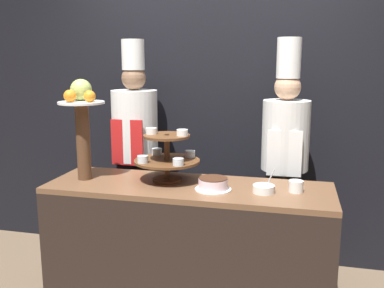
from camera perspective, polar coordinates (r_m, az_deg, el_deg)
The scene contains 9 objects.
wall_back at distance 3.59m, azimuth 3.27°, elevation 6.59°, with size 10.00×0.06×2.80m.
buffet_counter at distance 2.91m, azimuth -0.48°, elevation -13.98°, with size 1.82×0.58×0.90m.
tiered_stand at distance 2.82m, azimuth -3.36°, elevation -1.45°, with size 0.44×0.44×0.35m.
fruit_pedestal at distance 2.92m, azimuth -14.47°, elevation 3.66°, with size 0.30×0.30×0.67m.
cake_round at distance 2.65m, azimuth 2.83°, elevation -5.36°, with size 0.23×0.23×0.08m.
cup_white at distance 2.68m, azimuth 13.69°, elevation -5.51°, with size 0.09×0.09×0.07m.
serving_bowl_near at distance 2.63m, azimuth 9.54°, elevation -5.91°, with size 0.13×0.13×0.15m.
chef_left at distance 3.45m, azimuth -7.57°, elevation -0.17°, with size 0.36×0.36×1.84m.
chef_center_left at distance 3.23m, azimuth 12.26°, elevation -1.38°, with size 0.34×0.34×1.84m.
Camera 1 is at (0.65, -2.27, 1.68)m, focal length 40.00 mm.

